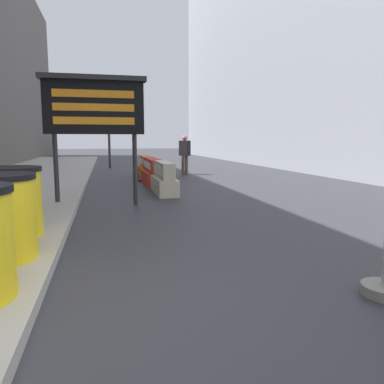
% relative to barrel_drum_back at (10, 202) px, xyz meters
% --- Properties ---
extents(ground_plane, '(120.00, 120.00, 0.00)m').
position_rel_barrel_drum_back_xyz_m(ground_plane, '(0.70, -2.61, -0.61)').
color(ground_plane, '#2D2D33').
extents(barrel_drum_back, '(0.85, 0.85, 0.95)m').
position_rel_barrel_drum_back_xyz_m(barrel_drum_back, '(0.00, 0.00, 0.00)').
color(barrel_drum_back, yellow).
rests_on(barrel_drum_back, sidewalk_left).
extents(message_board, '(2.19, 0.36, 2.78)m').
position_rel_barrel_drum_back_xyz_m(message_board, '(1.10, 2.86, 1.52)').
color(message_board, '#28282B').
rests_on(message_board, ground_plane).
extents(jersey_barrier_cream, '(0.52, 1.80, 0.86)m').
position_rel_barrel_drum_back_xyz_m(jersey_barrier_cream, '(2.83, 4.50, -0.23)').
color(jersey_barrier_cream, beige).
rests_on(jersey_barrier_cream, ground_plane).
extents(jersey_barrier_red_striped, '(0.63, 2.18, 0.83)m').
position_rel_barrel_drum_back_xyz_m(jersey_barrier_red_striped, '(2.83, 6.81, -0.24)').
color(jersey_barrier_red_striped, red).
rests_on(jersey_barrier_red_striped, ground_plane).
extents(jersey_barrier_orange_far, '(0.54, 1.71, 0.82)m').
position_rel_barrel_drum_back_xyz_m(jersey_barrier_orange_far, '(2.83, 9.06, -0.25)').
color(jersey_barrier_orange_far, orange).
rests_on(jersey_barrier_orange_far, ground_plane).
extents(traffic_cone_near, '(0.38, 0.38, 0.68)m').
position_rel_barrel_drum_back_xyz_m(traffic_cone_near, '(2.59, 7.80, -0.28)').
color(traffic_cone_near, black).
rests_on(traffic_cone_near, ground_plane).
extents(traffic_light_near_curb, '(0.28, 0.45, 4.58)m').
position_rel_barrel_drum_back_xyz_m(traffic_light_near_curb, '(1.52, 14.16, 2.68)').
color(traffic_light_near_curb, '#2D2D30').
rests_on(traffic_light_near_curb, ground_plane).
extents(pedestrian_worker, '(0.47, 0.49, 1.63)m').
position_rel_barrel_drum_back_xyz_m(pedestrian_worker, '(4.55, 9.89, 0.35)').
color(pedestrian_worker, '#514C42').
rests_on(pedestrian_worker, ground_plane).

